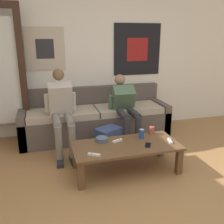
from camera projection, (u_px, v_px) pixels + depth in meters
ground_plane at (158, 215)px, 2.42m from camera, size 18.00×18.00×0.00m
wall_back at (98, 59)px, 4.38m from camera, size 10.00×0.07×2.55m
couch at (95, 120)px, 4.28m from camera, size 2.48×0.74×0.81m
coffee_table at (126, 148)px, 3.14m from camera, size 1.34×0.62×0.36m
person_seated_adult at (61, 109)px, 3.65m from camera, size 0.47×0.91×1.20m
person_seated_teen at (125, 106)px, 3.97m from camera, size 0.47×0.93×1.06m
backpack at (109, 141)px, 3.70m from camera, size 0.43×0.39×0.38m
ceramic_bowl at (102, 139)px, 3.21m from camera, size 0.16×0.16×0.06m
pillar_candle at (152, 130)px, 3.46m from camera, size 0.07×0.07×0.11m
drink_can_blue at (142, 134)px, 3.31m from camera, size 0.07×0.07×0.12m
game_controller_near_left at (94, 155)px, 2.84m from camera, size 0.14×0.10×0.03m
game_controller_near_right at (170, 141)px, 3.21m from camera, size 0.07×0.15×0.03m
game_controller_far_center at (117, 141)px, 3.21m from camera, size 0.15×0.09×0.03m
cell_phone at (148, 145)px, 3.10m from camera, size 0.12×0.15×0.01m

